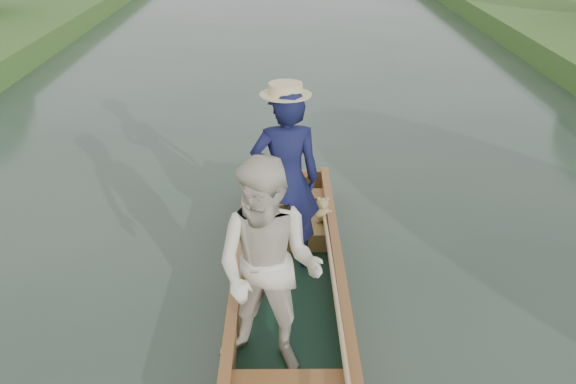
{
  "coord_description": "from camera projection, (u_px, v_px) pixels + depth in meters",
  "views": [
    {
      "loc": [
        -0.05,
        -5.54,
        3.82
      ],
      "look_at": [
        0.0,
        0.6,
        0.95
      ],
      "focal_mm": 40.0,
      "sensor_mm": 36.0,
      "label": 1
    }
  ],
  "objects": [
    {
      "name": "ground",
      "position": [
        288.0,
        300.0,
        6.63
      ],
      "size": [
        120.0,
        120.0,
        0.0
      ],
      "primitive_type": "plane",
      "color": "#283D30",
      "rests_on": "ground"
    },
    {
      "name": "punt",
      "position": [
        281.0,
        247.0,
        6.08
      ],
      "size": [
        1.31,
        5.0,
        2.11
      ],
      "color": "black",
      "rests_on": "ground"
    }
  ]
}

